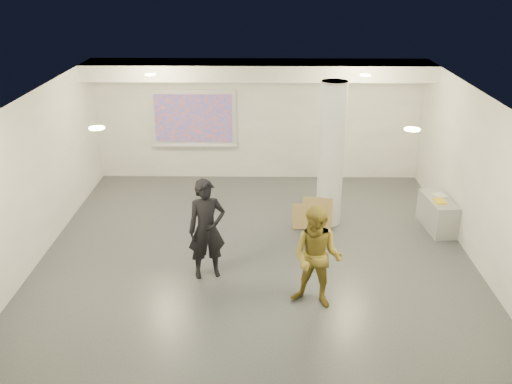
{
  "coord_description": "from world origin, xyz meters",
  "views": [
    {
      "loc": [
        0.15,
        -9.18,
        5.16
      ],
      "look_at": [
        0.0,
        0.4,
        1.25
      ],
      "focal_mm": 40.0,
      "sensor_mm": 36.0,
      "label": 1
    }
  ],
  "objects_px": {
    "column": "(331,155)",
    "credenza": "(438,214)",
    "man": "(317,258)",
    "projection_screen": "(194,119)",
    "woman": "(207,229)"
  },
  "relations": [
    {
      "from": "column",
      "to": "credenza",
      "type": "bearing_deg",
      "value": -6.91
    },
    {
      "from": "credenza",
      "to": "man",
      "type": "relative_size",
      "value": 0.68
    },
    {
      "from": "projection_screen",
      "to": "man",
      "type": "height_order",
      "value": "projection_screen"
    },
    {
      "from": "column",
      "to": "man",
      "type": "bearing_deg",
      "value": -99.4
    },
    {
      "from": "woman",
      "to": "man",
      "type": "bearing_deg",
      "value": -42.19
    },
    {
      "from": "woman",
      "to": "projection_screen",
      "type": "bearing_deg",
      "value": 82.82
    },
    {
      "from": "projection_screen",
      "to": "woman",
      "type": "bearing_deg",
      "value": -81.03
    },
    {
      "from": "projection_screen",
      "to": "credenza",
      "type": "xyz_separation_m",
      "value": [
        5.32,
        -2.92,
        -1.19
      ]
    },
    {
      "from": "projection_screen",
      "to": "credenza",
      "type": "height_order",
      "value": "projection_screen"
    },
    {
      "from": "credenza",
      "to": "man",
      "type": "xyz_separation_m",
      "value": [
        -2.74,
        -2.84,
        0.51
      ]
    },
    {
      "from": "credenza",
      "to": "woman",
      "type": "relative_size",
      "value": 0.64
    },
    {
      "from": "column",
      "to": "credenza",
      "type": "relative_size",
      "value": 2.62
    },
    {
      "from": "column",
      "to": "woman",
      "type": "relative_size",
      "value": 1.68
    },
    {
      "from": "projection_screen",
      "to": "man",
      "type": "distance_m",
      "value": 6.36
    },
    {
      "from": "projection_screen",
      "to": "woman",
      "type": "distance_m",
      "value": 4.98
    }
  ]
}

